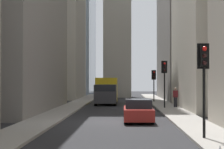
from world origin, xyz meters
name	(u,v)px	position (x,y,z in m)	size (l,w,h in m)	color
ground_plane	(116,122)	(0.00, 0.00, 0.00)	(135.00, 135.00, 0.00)	#262628
sidewalk_right	(44,120)	(0.00, 4.50, 0.07)	(90.00, 2.20, 0.14)	gray
sidewalk_left	(188,121)	(0.00, -4.50, 0.07)	(90.00, 2.20, 0.14)	gray
building_left_far	(200,14)	(28.68, -10.59, 11.45)	(18.27, 10.50, 22.87)	gray
building_right_far	(47,23)	(31.79, 10.60, 10.85)	(12.97, 10.00, 21.71)	#A8A091
delivery_truck	(106,91)	(17.80, 1.40, 1.46)	(6.46, 2.25, 2.84)	yellow
sedan_red	(138,111)	(-0.03, -1.40, 0.66)	(4.30, 1.78, 1.42)	maroon
traffic_light_foreground	(204,68)	(-7.76, -3.94, 3.11)	(0.43, 0.52, 4.04)	black
traffic_light_midblock	(154,78)	(20.97, -3.91, 2.78)	(0.43, 0.52, 3.60)	black
traffic_light_far_junction	(164,73)	(10.82, -4.12, 3.22)	(0.43, 0.52, 4.19)	black
pedestrian	(175,96)	(11.70, -5.20, 1.11)	(0.26, 0.44, 1.77)	black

